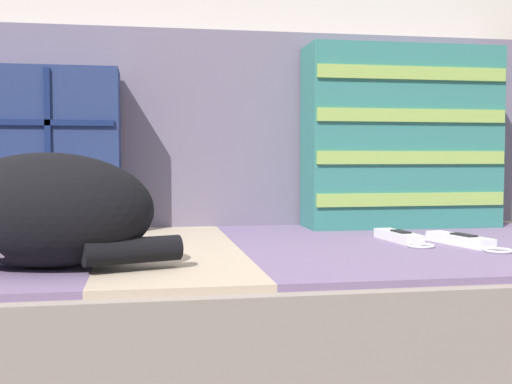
{
  "coord_description": "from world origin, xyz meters",
  "views": [
    {
      "loc": [
        -0.05,
        -1.08,
        0.57
      ],
      "look_at": [
        0.15,
        0.04,
        0.51
      ],
      "focal_mm": 45.0,
      "sensor_mm": 36.0,
      "label": 1
    }
  ],
  "objects_px": {
    "throw_pillow_striped": "(401,137)",
    "sleeping_cat": "(34,214)",
    "game_remote_near": "(462,240)",
    "couch": "(170,354)",
    "throw_pillow_quilted": "(19,151)",
    "game_remote_far": "(400,237)"
  },
  "relations": [
    {
      "from": "game_remote_near",
      "to": "game_remote_far",
      "type": "distance_m",
      "value": 0.11
    },
    {
      "from": "game_remote_near",
      "to": "couch",
      "type": "bearing_deg",
      "value": 169.1
    },
    {
      "from": "game_remote_near",
      "to": "game_remote_far",
      "type": "bearing_deg",
      "value": 143.7
    },
    {
      "from": "couch",
      "to": "game_remote_far",
      "type": "relative_size",
      "value": 9.38
    },
    {
      "from": "throw_pillow_striped",
      "to": "game_remote_far",
      "type": "height_order",
      "value": "throw_pillow_striped"
    },
    {
      "from": "throw_pillow_striped",
      "to": "game_remote_near",
      "type": "distance_m",
      "value": 0.38
    },
    {
      "from": "couch",
      "to": "throw_pillow_striped",
      "type": "distance_m",
      "value": 0.72
    },
    {
      "from": "game_remote_near",
      "to": "throw_pillow_striped",
      "type": "bearing_deg",
      "value": 87.61
    },
    {
      "from": "throw_pillow_striped",
      "to": "sleeping_cat",
      "type": "height_order",
      "value": "throw_pillow_striped"
    },
    {
      "from": "couch",
      "to": "sleeping_cat",
      "type": "bearing_deg",
      "value": -132.64
    },
    {
      "from": "couch",
      "to": "game_remote_far",
      "type": "distance_m",
      "value": 0.49
    },
    {
      "from": "throw_pillow_quilted",
      "to": "sleeping_cat",
      "type": "xyz_separation_m",
      "value": [
        0.1,
        -0.44,
        -0.09
      ]
    },
    {
      "from": "throw_pillow_striped",
      "to": "sleeping_cat",
      "type": "bearing_deg",
      "value": -149.37
    },
    {
      "from": "couch",
      "to": "sleeping_cat",
      "type": "relative_size",
      "value": 4.7
    },
    {
      "from": "sleeping_cat",
      "to": "throw_pillow_striped",
      "type": "bearing_deg",
      "value": 30.63
    },
    {
      "from": "couch",
      "to": "throw_pillow_quilted",
      "type": "xyz_separation_m",
      "value": [
        -0.3,
        0.22,
        0.38
      ]
    },
    {
      "from": "couch",
      "to": "game_remote_near",
      "type": "xyz_separation_m",
      "value": [
        0.53,
        -0.1,
        0.22
      ]
    },
    {
      "from": "game_remote_near",
      "to": "game_remote_far",
      "type": "relative_size",
      "value": 1.08
    },
    {
      "from": "throw_pillow_quilted",
      "to": "throw_pillow_striped",
      "type": "distance_m",
      "value": 0.85
    },
    {
      "from": "couch",
      "to": "throw_pillow_striped",
      "type": "xyz_separation_m",
      "value": [
        0.54,
        0.22,
        0.41
      ]
    },
    {
      "from": "throw_pillow_striped",
      "to": "game_remote_far",
      "type": "xyz_separation_m",
      "value": [
        -0.11,
        -0.26,
        -0.2
      ]
    },
    {
      "from": "sleeping_cat",
      "to": "game_remote_far",
      "type": "height_order",
      "value": "sleeping_cat"
    }
  ]
}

